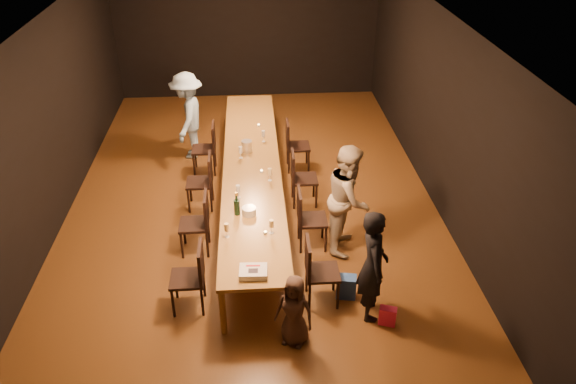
{
  "coord_description": "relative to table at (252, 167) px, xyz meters",
  "views": [
    {
      "loc": [
        0.02,
        -7.91,
        4.97
      ],
      "look_at": [
        0.49,
        -1.31,
        1.0
      ],
      "focal_mm": 35.0,
      "sensor_mm": 36.0,
      "label": 1
    }
  ],
  "objects": [
    {
      "name": "wineglass_1",
      "position": [
        0.23,
        -1.92,
        0.15
      ],
      "size": [
        0.06,
        0.06,
        0.21
      ],
      "primitive_type": null,
      "color": "beige",
      "rests_on": "table"
    },
    {
      "name": "plate_stack",
      "position": [
        -0.06,
        -1.45,
        0.1
      ],
      "size": [
        0.26,
        0.26,
        0.11
      ],
      "primitive_type": "cylinder",
      "rotation": [
        0.0,
        0.0,
        0.4
      ],
      "color": "white",
      "rests_on": "table"
    },
    {
      "name": "ground",
      "position": [
        0.0,
        0.0,
        -0.7
      ],
      "size": [
        10.0,
        10.0,
        0.0
      ],
      "primitive_type": "plane",
      "color": "#3F250F",
      "rests_on": "ground"
    },
    {
      "name": "chair_left_2",
      "position": [
        -0.85,
        0.0,
        -0.24
      ],
      "size": [
        0.42,
        0.42,
        0.93
      ],
      "primitive_type": null,
      "rotation": [
        0.0,
        0.0,
        1.57
      ],
      "color": "black",
      "rests_on": "ground"
    },
    {
      "name": "woman_birthday",
      "position": [
        1.41,
        -2.67,
        0.05
      ],
      "size": [
        0.38,
        0.56,
        1.5
      ],
      "primitive_type": "imported",
      "rotation": [
        0.0,
        0.0,
        1.54
      ],
      "color": "black",
      "rests_on": "ground"
    },
    {
      "name": "ice_bucket",
      "position": [
        -0.07,
        0.46,
        0.15
      ],
      "size": [
        0.19,
        0.19,
        0.19
      ],
      "primitive_type": "cylinder",
      "rotation": [
        0.0,
        0.0,
        -0.08
      ],
      "color": "silver",
      "rests_on": "table"
    },
    {
      "name": "chair_right_3",
      "position": [
        0.85,
        1.2,
        -0.24
      ],
      "size": [
        0.42,
        0.42,
        0.93
      ],
      "primitive_type": null,
      "rotation": [
        0.0,
        0.0,
        -1.57
      ],
      "color": "black",
      "rests_on": "ground"
    },
    {
      "name": "tealight_near",
      "position": [
        0.15,
        -1.92,
        0.06
      ],
      "size": [
        0.05,
        0.05,
        0.03
      ],
      "primitive_type": "cylinder",
      "color": "#B2B7B2",
      "rests_on": "table"
    },
    {
      "name": "chair_left_1",
      "position": [
        -0.85,
        -1.2,
        -0.24
      ],
      "size": [
        0.42,
        0.42,
        0.93
      ],
      "primitive_type": null,
      "rotation": [
        0.0,
        0.0,
        1.57
      ],
      "color": "black",
      "rests_on": "ground"
    },
    {
      "name": "wineglass_3",
      "position": [
        0.27,
        -0.54,
        0.15
      ],
      "size": [
        0.06,
        0.06,
        0.21
      ],
      "primitive_type": null,
      "color": "beige",
      "rests_on": "table"
    },
    {
      "name": "chair_right_1",
      "position": [
        0.85,
        -1.2,
        -0.24
      ],
      "size": [
        0.42,
        0.42,
        0.93
      ],
      "primitive_type": null,
      "rotation": [
        0.0,
        0.0,
        -1.57
      ],
      "color": "black",
      "rests_on": "ground"
    },
    {
      "name": "room_shell",
      "position": [
        0.0,
        0.0,
        1.38
      ],
      "size": [
        6.04,
        10.04,
        3.02
      ],
      "color": "black",
      "rests_on": "ground"
    },
    {
      "name": "birthday_cake",
      "position": [
        -0.02,
        -2.74,
        0.09
      ],
      "size": [
        0.34,
        0.28,
        0.08
      ],
      "rotation": [
        0.0,
        0.0,
        -0.05
      ],
      "color": "white",
      "rests_on": "table"
    },
    {
      "name": "gift_bag_blue",
      "position": [
        1.17,
        -2.35,
        -0.54
      ],
      "size": [
        0.28,
        0.21,
        0.32
      ],
      "primitive_type": "cube",
      "rotation": [
        0.0,
        0.0,
        -0.18
      ],
      "color": "#244B9E",
      "rests_on": "ground"
    },
    {
      "name": "tealight_mid",
      "position": [
        0.15,
        -0.27,
        0.06
      ],
      "size": [
        0.05,
        0.05,
        0.03
      ],
      "primitive_type": "cylinder",
      "color": "#B2B7B2",
      "rests_on": "table"
    },
    {
      "name": "wineglass_4",
      "position": [
        -0.17,
        0.23,
        0.15
      ],
      "size": [
        0.06,
        0.06,
        0.21
      ],
      "primitive_type": null,
      "color": "silver",
      "rests_on": "table"
    },
    {
      "name": "table",
      "position": [
        0.0,
        0.0,
        0.0
      ],
      "size": [
        0.9,
        6.0,
        0.75
      ],
      "color": "olive",
      "rests_on": "ground"
    },
    {
      "name": "tealight_far",
      "position": [
        0.15,
        1.47,
        0.06
      ],
      "size": [
        0.05,
        0.05,
        0.03
      ],
      "primitive_type": "cylinder",
      "color": "#B2B7B2",
      "rests_on": "table"
    },
    {
      "name": "champagne_bottle",
      "position": [
        -0.22,
        -1.43,
        0.22
      ],
      "size": [
        0.09,
        0.09,
        0.34
      ],
      "primitive_type": null,
      "rotation": [
        0.0,
        0.0,
        -0.09
      ],
      "color": "black",
      "rests_on": "table"
    },
    {
      "name": "child",
      "position": [
        0.44,
        -3.09,
        -0.23
      ],
      "size": [
        0.54,
        0.47,
        0.94
      ],
      "primitive_type": "imported",
      "rotation": [
        0.0,
        0.0,
        -0.43
      ],
      "color": "#442F26",
      "rests_on": "ground"
    },
    {
      "name": "woman_tan",
      "position": [
        1.36,
        -1.23,
        0.11
      ],
      "size": [
        0.82,
        0.94,
        1.63
      ],
      "primitive_type": "imported",
      "rotation": [
        0.0,
        0.0,
        1.28
      ],
      "color": "#C2AE91",
      "rests_on": "ground"
    },
    {
      "name": "wineglass_5",
      "position": [
        0.22,
        0.82,
        0.15
      ],
      "size": [
        0.06,
        0.06,
        0.21
      ],
      "primitive_type": null,
      "color": "silver",
      "rests_on": "table"
    },
    {
      "name": "chair_right_2",
      "position": [
        0.85,
        0.0,
        -0.24
      ],
      "size": [
        0.42,
        0.42,
        0.93
      ],
      "primitive_type": null,
      "rotation": [
        0.0,
        0.0,
        -1.57
      ],
      "color": "black",
      "rests_on": "ground"
    },
    {
      "name": "wineglass_0",
      "position": [
        -0.35,
        -1.96,
        0.15
      ],
      "size": [
        0.06,
        0.06,
        0.21
      ],
      "primitive_type": null,
      "color": "beige",
      "rests_on": "table"
    },
    {
      "name": "chair_left_3",
      "position": [
        -0.85,
        1.2,
        -0.24
      ],
      "size": [
        0.42,
        0.42,
        0.93
      ],
      "primitive_type": null,
      "rotation": [
        0.0,
        0.0,
        1.57
      ],
      "color": "black",
      "rests_on": "ground"
    },
    {
      "name": "chair_right_0",
      "position": [
        0.85,
        -2.4,
        -0.24
      ],
      "size": [
        0.42,
        0.42,
        0.93
      ],
      "primitive_type": null,
      "rotation": [
        0.0,
        0.0,
        -1.57
      ],
      "color": "black",
      "rests_on": "ground"
    },
    {
      "name": "wineglass_2",
      "position": [
        -0.2,
        -1.0,
        0.15
      ],
      "size": [
        0.06,
        0.06,
        0.21
      ],
      "primitive_type": null,
      "color": "silver",
      "rests_on": "table"
    },
    {
      "name": "chair_left_0",
      "position": [
        -0.85,
        -2.4,
        -0.24
      ],
      "size": [
        0.42,
        0.42,
        0.93
      ],
      "primitive_type": null,
      "rotation": [
        0.0,
        0.0,
        1.57
      ],
      "color": "black",
      "rests_on": "ground"
    },
    {
      "name": "gift_bag_red",
      "position": [
        1.6,
        -2.89,
        -0.58
      ],
      "size": [
        0.24,
        0.18,
        0.25
      ],
      "primitive_type": "cube",
      "rotation": [
        0.0,
        0.0,
        -0.35
      ],
      "color": "#DF2158",
      "rests_on": "ground"
    },
    {
      "name": "man_blue",
      "position": [
        -1.15,
        1.87,
        0.12
      ],
      "size": [
        0.74,
        1.13,
        1.64
      ],
      "primitive_type": "imported",
      "rotation": [
        0.0,
        0.0,
        -1.7
      ],
      "color": "#92BBE3",
      "rests_on": "ground"
    }
  ]
}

